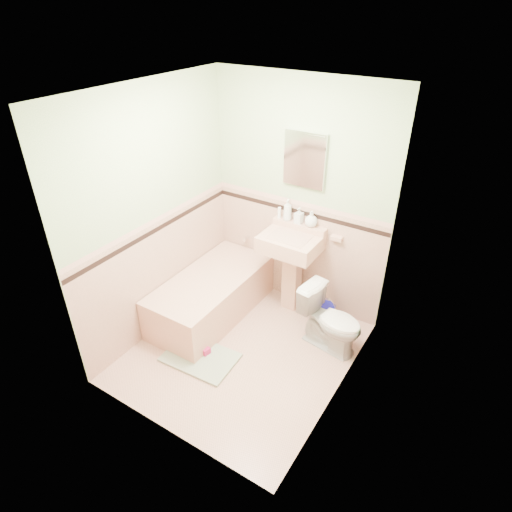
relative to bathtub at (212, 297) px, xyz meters
The scene contains 32 objects.
floor 0.75m from the bathtub, 27.65° to the right, with size 2.20×2.20×0.00m, color #D6A28C.
ceiling 2.38m from the bathtub, 27.65° to the right, with size 2.20×2.20×0.00m, color white.
wall_back 1.43m from the bathtub, 50.71° to the left, with size 2.50×2.50×0.00m, color beige.
wall_front 1.87m from the bathtub, 66.22° to the right, with size 2.50×2.50×0.00m, color beige.
wall_left 1.14m from the bathtub, 138.27° to the right, with size 2.50×2.50×0.00m, color beige.
wall_right 1.95m from the bathtub, 11.45° to the right, with size 2.50×2.50×0.00m, color beige.
wainscot_back 1.05m from the bathtub, 50.27° to the left, with size 2.00×2.00×0.00m, color #D8A791.
wainscot_front 1.60m from the bathtub, 66.05° to the right, with size 2.00×2.00×0.00m, color #D8A791.
wainscot_left 0.61m from the bathtub, 137.33° to the right, with size 2.20×2.20×0.00m, color #D8A791.
wainscot_right 1.69m from the bathtub, 11.53° to the right, with size 2.20×2.20×0.00m, color #D8A791.
accent_back 1.33m from the bathtub, 50.04° to the left, with size 2.00×2.00×0.00m, color black.
accent_front 1.79m from the bathtub, 65.95° to the right, with size 2.00×2.00×0.00m, color black.
accent_left 1.02m from the bathtub, 136.85° to the right, with size 2.20×2.20×0.00m, color black.
accent_right 1.87m from the bathtub, 11.57° to the right, with size 2.20×2.20×0.00m, color black.
cap_back 1.40m from the bathtub, 50.04° to the left, with size 2.00×2.00×0.00m, color #D69F8F.
cap_front 1.84m from the bathtub, 65.95° to the right, with size 2.00×2.00×0.00m, color #D69F8F.
cap_left 1.11m from the bathtub, 136.85° to the right, with size 2.20×2.20×0.00m, color #D69F8F.
cap_right 1.92m from the bathtub, 11.57° to the right, with size 2.20×2.20×0.00m, color #D69F8F.
bathtub is the anchor object (origin of this frame).
tub_faucet 0.83m from the bathtub, 90.00° to the left, with size 0.04×0.04×0.12m, color silver.
sink 0.90m from the bathtub, 37.93° to the left, with size 0.60×0.50×0.95m, color tan, non-canonical shape.
sink_faucet 1.20m from the bathtub, 44.58° to the left, with size 0.02×0.02×0.10m, color silver.
medicine_cabinet 1.78m from the bathtub, 47.42° to the left, with size 0.44×0.04×0.55m, color white.
soap_dish 1.51m from the bathtub, 33.57° to the left, with size 0.12×0.07×0.04m, color tan.
soap_bottle_left 1.27m from the bathtub, 53.24° to the left, with size 0.09×0.09×0.24m, color #B2B2B2.
soap_bottle_mid 1.31m from the bathtub, 46.79° to the left, with size 0.08×0.08×0.17m, color #B2B2B2.
soap_bottle_right 1.39m from the bathtub, 41.25° to the left, with size 0.13×0.13×0.17m, color #B2B2B2.
tube 1.19m from the bathtub, 58.76° to the left, with size 0.04×0.04×0.12m, color white.
toilet 1.35m from the bathtub, ahead, with size 0.37×0.64×0.65m, color white.
bucket 1.25m from the bathtub, 24.90° to the left, with size 0.22×0.22×0.22m, color #1415AE, non-canonical shape.
bath_mat 0.75m from the bathtub, 62.74° to the right, with size 0.70×0.47×0.03m, color gray.
shoe 0.66m from the bathtub, 61.84° to the right, with size 0.17×0.08×0.07m, color #BF1E59.
Camera 1 is at (1.84, -2.67, 3.11)m, focal length 30.45 mm.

